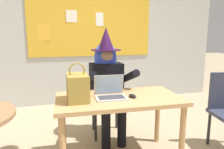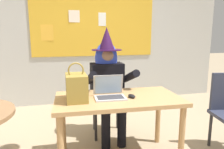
% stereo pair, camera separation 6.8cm
% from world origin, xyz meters
% --- Properties ---
extents(wall_back_bulletin, '(5.39, 2.36, 2.94)m').
position_xyz_m(wall_back_bulletin, '(-0.00, 2.14, 1.48)').
color(wall_back_bulletin, '#B2B2AD').
rests_on(wall_back_bulletin, ground).
extents(desk_main, '(1.32, 0.75, 0.72)m').
position_xyz_m(desk_main, '(-0.10, -0.03, 0.62)').
color(desk_main, tan).
rests_on(desk_main, ground).
extents(chair_at_desk, '(0.46, 0.46, 0.92)m').
position_xyz_m(chair_at_desk, '(-0.07, 0.68, 0.52)').
color(chair_at_desk, black).
rests_on(chair_at_desk, ground).
extents(person_costumed, '(0.59, 0.66, 1.46)m').
position_xyz_m(person_costumed, '(-0.08, 0.55, 0.81)').
color(person_costumed, black).
rests_on(person_costumed, ground).
extents(laptop, '(0.33, 0.27, 0.22)m').
position_xyz_m(laptop, '(-0.19, -0.02, 0.77)').
color(laptop, '#B7B7BC').
rests_on(laptop, desk_main).
extents(computer_mouse, '(0.08, 0.11, 0.03)m').
position_xyz_m(computer_mouse, '(0.03, -0.08, 0.73)').
color(computer_mouse, black).
rests_on(computer_mouse, desk_main).
extents(handbag, '(0.20, 0.30, 0.38)m').
position_xyz_m(handbag, '(-0.53, -0.04, 0.85)').
color(handbag, olive).
rests_on(handbag, desk_main).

